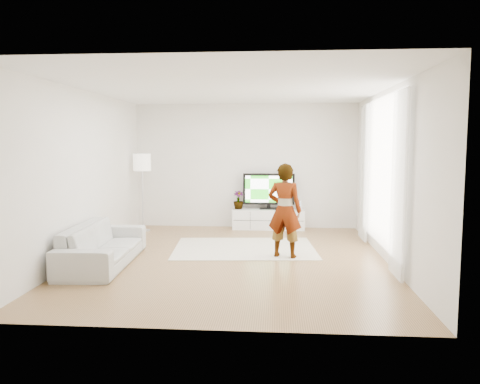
# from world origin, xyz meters

# --- Properties ---
(floor) EXTENTS (6.00, 6.00, 0.00)m
(floor) POSITION_xyz_m (0.00, 0.00, 0.00)
(floor) COLOR #A37C49
(floor) RESTS_ON ground
(ceiling) EXTENTS (6.00, 6.00, 0.00)m
(ceiling) POSITION_xyz_m (0.00, 0.00, 2.80)
(ceiling) COLOR white
(ceiling) RESTS_ON wall_back
(wall_left) EXTENTS (0.02, 6.00, 2.80)m
(wall_left) POSITION_xyz_m (-2.50, 0.00, 1.40)
(wall_left) COLOR silver
(wall_left) RESTS_ON floor
(wall_right) EXTENTS (0.02, 6.00, 2.80)m
(wall_right) POSITION_xyz_m (2.50, 0.00, 1.40)
(wall_right) COLOR silver
(wall_right) RESTS_ON floor
(wall_back) EXTENTS (5.00, 0.02, 2.80)m
(wall_back) POSITION_xyz_m (0.00, 3.00, 1.40)
(wall_back) COLOR silver
(wall_back) RESTS_ON floor
(wall_front) EXTENTS (5.00, 0.02, 2.80)m
(wall_front) POSITION_xyz_m (0.00, -3.00, 1.40)
(wall_front) COLOR silver
(wall_front) RESTS_ON floor
(window) EXTENTS (0.01, 2.60, 2.50)m
(window) POSITION_xyz_m (2.48, 0.30, 1.45)
(window) COLOR white
(window) RESTS_ON wall_right
(curtain_near) EXTENTS (0.04, 0.70, 2.60)m
(curtain_near) POSITION_xyz_m (2.40, -1.00, 1.35)
(curtain_near) COLOR white
(curtain_near) RESTS_ON floor
(curtain_far) EXTENTS (0.04, 0.70, 2.60)m
(curtain_far) POSITION_xyz_m (2.40, 1.60, 1.35)
(curtain_far) COLOR white
(curtain_far) RESTS_ON floor
(media_console) EXTENTS (1.59, 0.45, 0.45)m
(media_console) POSITION_xyz_m (0.54, 2.76, 0.22)
(media_console) COLOR white
(media_console) RESTS_ON floor
(television) EXTENTS (1.15, 0.23, 0.80)m
(television) POSITION_xyz_m (0.54, 2.79, 0.88)
(television) COLOR black
(television) RESTS_ON media_console
(game_console) EXTENTS (0.06, 0.16, 0.21)m
(game_console) POSITION_xyz_m (1.24, 2.76, 0.55)
(game_console) COLOR white
(game_console) RESTS_ON media_console
(potted_plant) EXTENTS (0.26, 0.26, 0.40)m
(potted_plant) POSITION_xyz_m (-0.14, 2.77, 0.65)
(potted_plant) COLOR #3F7238
(potted_plant) RESTS_ON media_console
(rug) EXTENTS (2.68, 2.03, 0.01)m
(rug) POSITION_xyz_m (0.13, 0.77, 0.01)
(rug) COLOR beige
(rug) RESTS_ON floor
(player) EXTENTS (0.65, 0.51, 1.58)m
(player) POSITION_xyz_m (0.85, 0.16, 0.80)
(player) COLOR #334772
(player) RESTS_ON rug
(sofa) EXTENTS (0.97, 2.24, 0.64)m
(sofa) POSITION_xyz_m (-2.02, -0.52, 0.32)
(sofa) COLOR #B3B4AF
(sofa) RESTS_ON floor
(floor_lamp) EXTENTS (0.38, 0.38, 1.69)m
(floor_lamp) POSITION_xyz_m (-2.20, 2.33, 1.43)
(floor_lamp) COLOR silver
(floor_lamp) RESTS_ON floor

